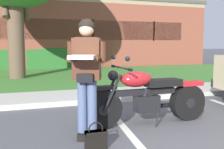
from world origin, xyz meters
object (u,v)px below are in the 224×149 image
object	(u,v)px
brick_building	(21,35)
handbag	(96,138)
motorcycle	(152,96)
rider_person	(87,69)
hedge_center_left	(55,57)

from	to	relation	value
brick_building	handbag	bearing A→B (deg)	-87.45
motorcycle	brick_building	size ratio (longest dim) A/B	0.10
motorcycle	handbag	distance (m)	1.49
motorcycle	rider_person	bearing A→B (deg)	-161.84
rider_person	brick_building	world-z (taller)	brick_building
motorcycle	handbag	size ratio (longest dim) A/B	6.23
hedge_center_left	brick_building	bearing A→B (deg)	107.10
motorcycle	rider_person	distance (m)	1.41
motorcycle	handbag	bearing A→B (deg)	-146.97
motorcycle	brick_building	bearing A→B (deg)	96.77
hedge_center_left	brick_building	distance (m)	6.05
handbag	motorcycle	bearing A→B (deg)	33.03
handbag	hedge_center_left	world-z (taller)	hedge_center_left
handbag	hedge_center_left	xyz separation A→B (m)	(0.94, 12.04, 0.51)
rider_person	hedge_center_left	distance (m)	11.70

